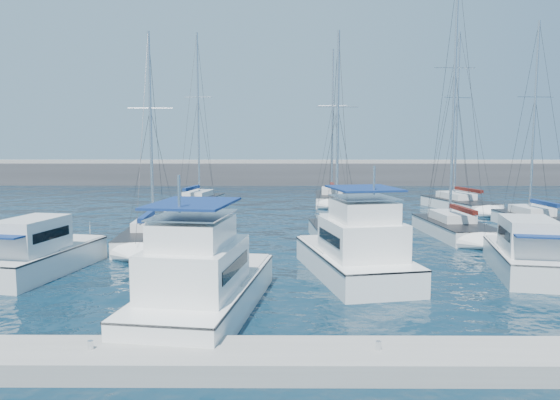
{
  "coord_description": "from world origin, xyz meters",
  "views": [
    {
      "loc": [
        -2.64,
        -25.57,
        6.42
      ],
      "look_at": [
        -2.82,
        4.87,
        3.0
      ],
      "focal_mm": 35.0,
      "sensor_mm": 36.0,
      "label": 1
    }
  ],
  "objects_px": {
    "sailboat_mid_e": "(534,221)",
    "motor_yacht_stbd_inner": "(357,254)",
    "sailboat_back_b": "(332,198)",
    "sailboat_back_c": "(459,204)",
    "sailboat_mid_a": "(151,237)",
    "sailboat_mid_d": "(454,227)",
    "motor_yacht_port_inner": "(202,286)",
    "motor_yacht_stbd_outer": "(524,256)",
    "sailboat_mid_c": "(338,233)",
    "motor_yacht_port_outer": "(41,255)",
    "sailboat_back_a": "(197,202)"
  },
  "relations": [
    {
      "from": "motor_yacht_port_outer",
      "to": "sailboat_mid_a",
      "type": "height_order",
      "value": "sailboat_mid_a"
    },
    {
      "from": "motor_yacht_stbd_inner",
      "to": "sailboat_mid_c",
      "type": "bearing_deg",
      "value": 78.24
    },
    {
      "from": "motor_yacht_port_inner",
      "to": "sailboat_back_a",
      "type": "distance_m",
      "value": 32.08
    },
    {
      "from": "motor_yacht_stbd_outer",
      "to": "sailboat_back_c",
      "type": "distance_m",
      "value": 24.49
    },
    {
      "from": "sailboat_back_b",
      "to": "sailboat_back_c",
      "type": "bearing_deg",
      "value": -19.26
    },
    {
      "from": "motor_yacht_stbd_inner",
      "to": "sailboat_mid_c",
      "type": "xyz_separation_m",
      "value": [
        0.05,
        9.03,
        -0.61
      ]
    },
    {
      "from": "motor_yacht_port_outer",
      "to": "motor_yacht_port_inner",
      "type": "distance_m",
      "value": 10.49
    },
    {
      "from": "sailboat_mid_a",
      "to": "sailboat_mid_c",
      "type": "relative_size",
      "value": 0.98
    },
    {
      "from": "sailboat_back_b",
      "to": "sailboat_mid_c",
      "type": "bearing_deg",
      "value": -90.3
    },
    {
      "from": "sailboat_mid_e",
      "to": "sailboat_back_a",
      "type": "bearing_deg",
      "value": 149.9
    },
    {
      "from": "sailboat_back_b",
      "to": "sailboat_back_a",
      "type": "bearing_deg",
      "value": -162.46
    },
    {
      "from": "motor_yacht_port_inner",
      "to": "sailboat_back_b",
      "type": "bearing_deg",
      "value": 85.85
    },
    {
      "from": "motor_yacht_port_inner",
      "to": "motor_yacht_stbd_outer",
      "type": "bearing_deg",
      "value": 31.53
    },
    {
      "from": "motor_yacht_port_inner",
      "to": "sailboat_mid_d",
      "type": "relative_size",
      "value": 0.56
    },
    {
      "from": "sailboat_mid_d",
      "to": "motor_yacht_port_outer",
      "type": "bearing_deg",
      "value": -159.9
    },
    {
      "from": "sailboat_mid_a",
      "to": "sailboat_mid_d",
      "type": "relative_size",
      "value": 0.74
    },
    {
      "from": "motor_yacht_port_outer",
      "to": "sailboat_mid_d",
      "type": "relative_size",
      "value": 0.43
    },
    {
      "from": "sailboat_mid_a",
      "to": "sailboat_mid_d",
      "type": "height_order",
      "value": "sailboat_mid_d"
    },
    {
      "from": "sailboat_mid_a",
      "to": "sailboat_back_b",
      "type": "relative_size",
      "value": 0.85
    },
    {
      "from": "sailboat_mid_d",
      "to": "sailboat_mid_a",
      "type": "bearing_deg",
      "value": -175.02
    },
    {
      "from": "sailboat_mid_d",
      "to": "sailboat_mid_e",
      "type": "relative_size",
      "value": 1.18
    },
    {
      "from": "motor_yacht_port_inner",
      "to": "motor_yacht_stbd_outer",
      "type": "xyz_separation_m",
      "value": [
        14.31,
        6.11,
        -0.19
      ]
    },
    {
      "from": "motor_yacht_port_outer",
      "to": "motor_yacht_stbd_inner",
      "type": "relative_size",
      "value": 0.85
    },
    {
      "from": "sailboat_mid_a",
      "to": "sailboat_back_a",
      "type": "relative_size",
      "value": 0.8
    },
    {
      "from": "sailboat_mid_c",
      "to": "sailboat_back_b",
      "type": "distance_m",
      "value": 20.33
    },
    {
      "from": "sailboat_mid_e",
      "to": "sailboat_back_b",
      "type": "height_order",
      "value": "sailboat_back_b"
    },
    {
      "from": "sailboat_back_a",
      "to": "sailboat_back_b",
      "type": "xyz_separation_m",
      "value": [
        12.97,
        3.21,
        -0.02
      ]
    },
    {
      "from": "motor_yacht_stbd_outer",
      "to": "sailboat_mid_d",
      "type": "height_order",
      "value": "sailboat_mid_d"
    },
    {
      "from": "sailboat_mid_e",
      "to": "motor_yacht_stbd_inner",
      "type": "bearing_deg",
      "value": -141.81
    },
    {
      "from": "sailboat_mid_d",
      "to": "sailboat_back_c",
      "type": "relative_size",
      "value": 1.1
    },
    {
      "from": "sailboat_mid_a",
      "to": "motor_yacht_stbd_inner",
      "type": "bearing_deg",
      "value": -37.85
    },
    {
      "from": "motor_yacht_port_outer",
      "to": "sailboat_mid_d",
      "type": "bearing_deg",
      "value": 35.82
    },
    {
      "from": "motor_yacht_port_outer",
      "to": "sailboat_mid_c",
      "type": "xyz_separation_m",
      "value": [
        14.91,
        8.49,
        -0.42
      ]
    },
    {
      "from": "motor_yacht_port_inner",
      "to": "sailboat_mid_a",
      "type": "height_order",
      "value": "sailboat_mid_a"
    },
    {
      "from": "motor_yacht_stbd_outer",
      "to": "sailboat_mid_a",
      "type": "xyz_separation_m",
      "value": [
        -19.39,
        7.24,
        -0.44
      ]
    },
    {
      "from": "motor_yacht_port_inner",
      "to": "sailboat_mid_c",
      "type": "distance_m",
      "value": 15.92
    },
    {
      "from": "sailboat_mid_e",
      "to": "sailboat_back_b",
      "type": "relative_size",
      "value": 0.97
    },
    {
      "from": "sailboat_mid_d",
      "to": "sailboat_mid_e",
      "type": "height_order",
      "value": "sailboat_mid_d"
    },
    {
      "from": "sailboat_back_c",
      "to": "motor_yacht_port_inner",
      "type": "bearing_deg",
      "value": -136.61
    },
    {
      "from": "sailboat_mid_d",
      "to": "sailboat_back_a",
      "type": "bearing_deg",
      "value": 137.68
    },
    {
      "from": "sailboat_back_b",
      "to": "sailboat_mid_e",
      "type": "bearing_deg",
      "value": -44.73
    },
    {
      "from": "motor_yacht_stbd_inner",
      "to": "sailboat_back_c",
      "type": "distance_m",
      "value": 27.64
    },
    {
      "from": "sailboat_back_b",
      "to": "sailboat_back_c",
      "type": "distance_m",
      "value": 12.1
    },
    {
      "from": "motor_yacht_stbd_outer",
      "to": "sailboat_mid_c",
      "type": "height_order",
      "value": "sailboat_mid_c"
    },
    {
      "from": "motor_yacht_port_inner",
      "to": "sailboat_mid_e",
      "type": "xyz_separation_m",
      "value": [
        21.08,
        19.89,
        -0.6
      ]
    },
    {
      "from": "sailboat_mid_a",
      "to": "sailboat_back_c",
      "type": "distance_m",
      "value": 29.3
    },
    {
      "from": "sailboat_back_a",
      "to": "motor_yacht_port_outer",
      "type": "bearing_deg",
      "value": -87.09
    },
    {
      "from": "sailboat_mid_d",
      "to": "sailboat_back_a",
      "type": "xyz_separation_m",
      "value": [
        -19.49,
        14.96,
        -0.02
      ]
    },
    {
      "from": "sailboat_mid_e",
      "to": "sailboat_back_a",
      "type": "height_order",
      "value": "sailboat_back_a"
    },
    {
      "from": "sailboat_back_b",
      "to": "sailboat_mid_a",
      "type": "bearing_deg",
      "value": -117.21
    }
  ]
}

